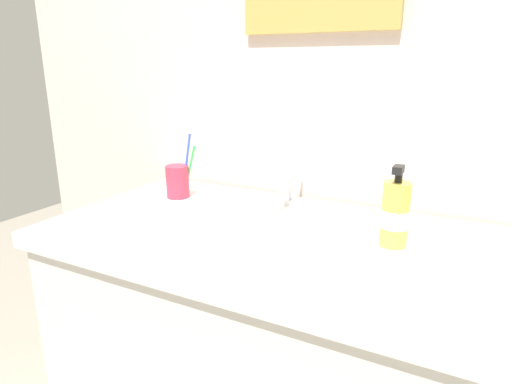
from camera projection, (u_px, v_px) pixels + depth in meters
tiled_wall_back at (319, 82)px, 1.22m from camera, size 2.26×0.04×2.40m
vanity_counter at (266, 381)px, 1.16m from camera, size 1.06×0.58×0.87m
sink_basin at (250, 245)px, 1.04m from camera, size 0.50×0.50×0.10m
faucet at (290, 183)px, 1.21m from camera, size 0.02×0.15×0.12m
toothbrush_cup at (178, 182)px, 1.28m from camera, size 0.07×0.07×0.10m
toothbrush_green at (191, 163)px, 1.27m from camera, size 0.04×0.04×0.17m
toothbrush_blue at (187, 156)px, 1.27m from camera, size 0.03×0.04×0.21m
soap_dispenser at (395, 214)px, 0.93m from camera, size 0.06×0.06×0.18m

